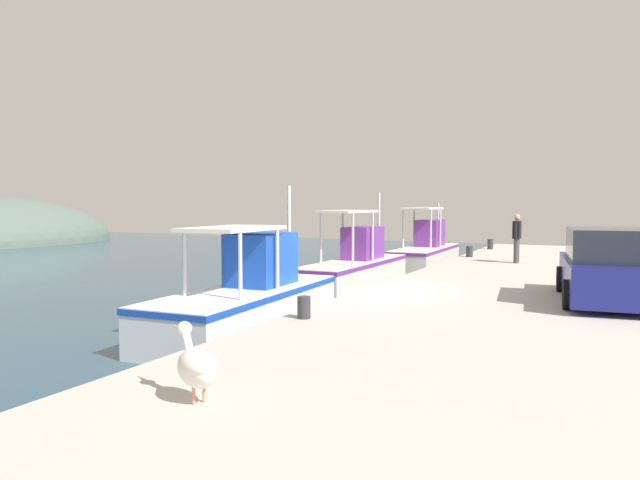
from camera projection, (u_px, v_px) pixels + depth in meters
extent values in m
cube|color=#BCB7AD|center=(586.00, 325.00, 11.96)|extent=(36.00, 10.00, 0.80)
cube|color=white|center=(246.00, 311.00, 13.00)|extent=(6.02, 2.27, 0.99)
cube|color=#1947B7|center=(246.00, 292.00, 12.98)|extent=(6.06, 2.31, 0.12)
cube|color=#1947B7|center=(261.00, 259.00, 13.61)|extent=(1.73, 1.24, 1.20)
cylinder|color=silver|center=(240.00, 266.00, 11.45)|extent=(0.08, 0.08, 1.32)
cylinder|color=silver|center=(185.00, 264.00, 11.97)|extent=(0.08, 0.08, 1.32)
cylinder|color=silver|center=(277.00, 259.00, 12.92)|extent=(0.08, 0.08, 1.32)
cylinder|color=silver|center=(226.00, 257.00, 13.43)|extent=(0.08, 0.08, 1.32)
cube|color=silver|center=(232.00, 229.00, 12.40)|extent=(2.48, 1.54, 0.08)
cylinder|color=silver|center=(289.00, 232.00, 14.94)|extent=(0.10, 0.10, 2.35)
cube|color=silver|center=(354.00, 274.00, 20.06)|extent=(6.41, 1.67, 0.92)
cube|color=#723399|center=(354.00, 263.00, 20.04)|extent=(6.45, 1.71, 0.12)
cube|color=#723399|center=(363.00, 243.00, 20.72)|extent=(1.80, 0.98, 1.14)
cylinder|color=silver|center=(353.00, 239.00, 18.45)|extent=(0.08, 0.08, 1.66)
cylinder|color=silver|center=(321.00, 238.00, 18.94)|extent=(0.08, 0.08, 1.66)
cylinder|color=silver|center=(373.00, 237.00, 19.99)|extent=(0.08, 0.08, 1.66)
cylinder|color=silver|center=(343.00, 236.00, 20.49)|extent=(0.08, 0.08, 1.66)
cube|color=silver|center=(348.00, 211.00, 19.41)|extent=(2.60, 1.21, 0.08)
cylinder|color=silver|center=(379.00, 224.00, 22.11)|extent=(0.10, 0.10, 2.38)
cube|color=silver|center=(425.00, 258.00, 26.04)|extent=(6.29, 1.91, 0.94)
cube|color=#723399|center=(425.00, 249.00, 26.02)|extent=(6.33, 1.95, 0.12)
cube|color=#723399|center=(430.00, 233.00, 26.68)|extent=(1.78, 1.08, 1.20)
cylinder|color=silver|center=(431.00, 230.00, 24.43)|extent=(0.08, 0.08, 1.70)
cylinder|color=silver|center=(403.00, 229.00, 24.94)|extent=(0.08, 0.08, 1.70)
cylinder|color=silver|center=(440.00, 228.00, 25.96)|extent=(0.08, 0.08, 1.70)
cylinder|color=silver|center=(414.00, 228.00, 26.46)|extent=(0.08, 0.08, 1.70)
cube|color=silver|center=(422.00, 208.00, 25.39)|extent=(2.56, 1.34, 0.08)
cylinder|color=silver|center=(438.00, 223.00, 28.07)|extent=(0.10, 0.10, 1.97)
cylinder|color=tan|center=(204.00, 392.00, 6.14)|extent=(0.04, 0.04, 0.22)
cylinder|color=tan|center=(194.00, 394.00, 6.06)|extent=(0.04, 0.04, 0.22)
ellipsoid|color=white|center=(196.00, 368.00, 6.12)|extent=(0.56, 0.72, 0.40)
ellipsoid|color=silver|center=(198.00, 364.00, 6.08)|extent=(0.56, 0.65, 0.28)
cylinder|color=white|center=(188.00, 344.00, 6.26)|extent=(0.16, 0.21, 0.27)
sphere|color=white|center=(185.00, 328.00, 6.31)|extent=(0.21, 0.21, 0.16)
cone|color=#F2B272|center=(177.00, 327.00, 6.47)|extent=(0.19, 0.30, 0.07)
cylinder|color=#3F3F42|center=(517.00, 250.00, 20.57)|extent=(0.16, 0.16, 0.86)
cylinder|color=#3F3F42|center=(516.00, 251.00, 20.40)|extent=(0.16, 0.16, 0.86)
cube|color=black|center=(517.00, 230.00, 20.44)|extent=(0.41, 0.25, 0.62)
cylinder|color=black|center=(518.00, 230.00, 20.66)|extent=(0.10, 0.10, 0.58)
cylinder|color=black|center=(516.00, 231.00, 20.22)|extent=(0.10, 0.10, 0.58)
sphere|color=tan|center=(517.00, 217.00, 20.41)|extent=(0.22, 0.22, 0.22)
cylinder|color=black|center=(561.00, 279.00, 13.86)|extent=(0.62, 0.25, 0.60)
cylinder|color=black|center=(568.00, 295.00, 11.47)|extent=(0.62, 0.25, 0.60)
cube|color=navy|center=(607.00, 278.00, 12.37)|extent=(4.28, 2.20, 0.76)
cube|color=#262D38|center=(609.00, 245.00, 12.18)|extent=(2.38, 1.82, 0.68)
cylinder|color=#333338|center=(304.00, 307.00, 10.61)|extent=(0.24, 0.24, 0.41)
cylinder|color=#333338|center=(470.00, 251.00, 22.82)|extent=(0.26, 0.26, 0.42)
cylinder|color=#333338|center=(490.00, 244.00, 26.66)|extent=(0.26, 0.26, 0.46)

